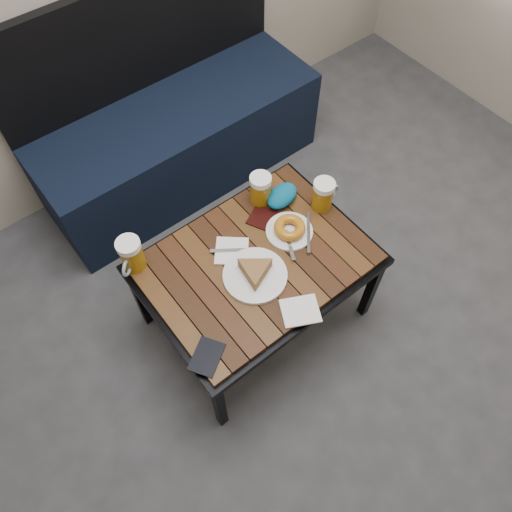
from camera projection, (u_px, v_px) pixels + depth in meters
ground at (378, 488)px, 1.86m from camera, size 4.00×4.00×0.00m
bench at (176, 134)px, 2.47m from camera, size 1.40×0.50×0.95m
cafe_table at (256, 266)px, 1.88m from camera, size 0.84×0.62×0.47m
beer_mug_left at (131, 255)px, 1.77m from camera, size 0.13×0.12×0.14m
beer_mug_centre at (261, 189)px, 1.94m from camera, size 0.13×0.11×0.14m
beer_mug_right at (323, 194)px, 1.92m from camera, size 0.12×0.09×0.13m
plate_pie at (255, 273)px, 1.78m from camera, size 0.23×0.23×0.07m
plate_bagel at (290, 229)px, 1.89m from camera, size 0.21×0.22×0.05m
napkin_left at (232, 251)px, 1.86m from camera, size 0.17×0.17×0.01m
napkin_right at (300, 311)px, 1.73m from camera, size 0.17×0.16×0.01m
passport_navy at (207, 357)px, 1.64m from camera, size 0.15×0.14×0.01m
passport_burgundy at (267, 220)px, 1.94m from camera, size 0.15×0.17×0.01m
knit_pouch at (282, 196)px, 1.96m from camera, size 0.16×0.12×0.06m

